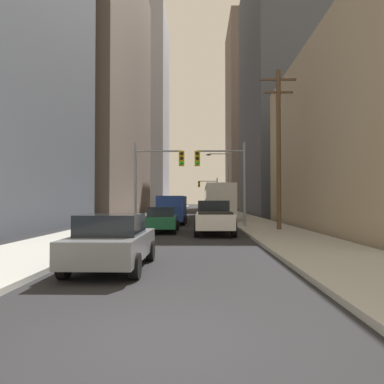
{
  "coord_description": "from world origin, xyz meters",
  "views": [
    {
      "loc": [
        0.69,
        -4.75,
        1.89
      ],
      "look_at": [
        0.0,
        28.62,
        2.69
      ],
      "focal_mm": 34.15,
      "sensor_mm": 36.0,
      "label": 1
    }
  ],
  "objects_px": {
    "pickup_truck_white": "(214,218)",
    "sedan_green": "(161,219)",
    "city_bus": "(218,200)",
    "traffic_signal_far_right": "(209,189)",
    "traffic_signal_near_right": "(223,170)",
    "sedan_beige": "(176,212)",
    "cargo_van_blue": "(172,208)",
    "traffic_signal_near_left": "(157,170)",
    "sedan_grey": "(113,241)"
  },
  "relations": [
    {
      "from": "sedan_beige",
      "to": "city_bus",
      "type": "bearing_deg",
      "value": 6.17
    },
    {
      "from": "traffic_signal_near_left",
      "to": "traffic_signal_near_right",
      "type": "distance_m",
      "value": 4.67
    },
    {
      "from": "traffic_signal_near_right",
      "to": "traffic_signal_far_right",
      "type": "distance_m",
      "value": 39.64
    },
    {
      "from": "pickup_truck_white",
      "to": "traffic_signal_near_right",
      "type": "xyz_separation_m",
      "value": [
        0.82,
        4.8,
        3.1
      ]
    },
    {
      "from": "traffic_signal_near_right",
      "to": "traffic_signal_near_left",
      "type": "bearing_deg",
      "value": -180.0
    },
    {
      "from": "cargo_van_blue",
      "to": "sedan_green",
      "type": "distance_m",
      "value": 7.35
    },
    {
      "from": "pickup_truck_white",
      "to": "sedan_grey",
      "type": "relative_size",
      "value": 1.29
    },
    {
      "from": "pickup_truck_white",
      "to": "sedan_beige",
      "type": "relative_size",
      "value": 1.28
    },
    {
      "from": "sedan_green",
      "to": "traffic_signal_near_left",
      "type": "xyz_separation_m",
      "value": [
        -0.74,
        3.74,
        3.26
      ]
    },
    {
      "from": "cargo_van_blue",
      "to": "traffic_signal_far_right",
      "type": "height_order",
      "value": "traffic_signal_far_right"
    },
    {
      "from": "cargo_van_blue",
      "to": "traffic_signal_near_right",
      "type": "height_order",
      "value": "traffic_signal_near_right"
    },
    {
      "from": "city_bus",
      "to": "sedan_grey",
      "type": "xyz_separation_m",
      "value": [
        -4.26,
        -25.79,
        -1.16
      ]
    },
    {
      "from": "sedan_green",
      "to": "sedan_beige",
      "type": "distance_m",
      "value": 13.51
    },
    {
      "from": "cargo_van_blue",
      "to": "sedan_beige",
      "type": "relative_size",
      "value": 1.24
    },
    {
      "from": "cargo_van_blue",
      "to": "traffic_signal_near_right",
      "type": "relative_size",
      "value": 0.87
    },
    {
      "from": "traffic_signal_far_right",
      "to": "sedan_grey",
      "type": "bearing_deg",
      "value": -94.22
    },
    {
      "from": "city_bus",
      "to": "traffic_signal_far_right",
      "type": "distance_m",
      "value": 29.5
    },
    {
      "from": "city_bus",
      "to": "sedan_grey",
      "type": "relative_size",
      "value": 2.74
    },
    {
      "from": "sedan_beige",
      "to": "traffic_signal_far_right",
      "type": "distance_m",
      "value": 30.31
    },
    {
      "from": "sedan_beige",
      "to": "traffic_signal_far_right",
      "type": "xyz_separation_m",
      "value": [
        3.98,
        29.87,
        3.26
      ]
    },
    {
      "from": "sedan_beige",
      "to": "traffic_signal_near_left",
      "type": "bearing_deg",
      "value": -94.25
    },
    {
      "from": "city_bus",
      "to": "pickup_truck_white",
      "type": "height_order",
      "value": "city_bus"
    },
    {
      "from": "sedan_grey",
      "to": "sedan_beige",
      "type": "height_order",
      "value": "same"
    },
    {
      "from": "traffic_signal_near_left",
      "to": "city_bus",
      "type": "bearing_deg",
      "value": 64.43
    },
    {
      "from": "sedan_grey",
      "to": "traffic_signal_near_right",
      "type": "height_order",
      "value": "traffic_signal_near_right"
    },
    {
      "from": "cargo_van_blue",
      "to": "sedan_grey",
      "type": "xyz_separation_m",
      "value": [
        -0.23,
        -19.17,
        -0.52
      ]
    },
    {
      "from": "sedan_green",
      "to": "traffic_signal_far_right",
      "type": "distance_m",
      "value": 43.68
    },
    {
      "from": "cargo_van_blue",
      "to": "sedan_beige",
      "type": "distance_m",
      "value": 6.2
    },
    {
      "from": "traffic_signal_near_left",
      "to": "traffic_signal_near_right",
      "type": "xyz_separation_m",
      "value": [
        4.67,
        0.0,
        0.0
      ]
    },
    {
      "from": "sedan_beige",
      "to": "traffic_signal_near_right",
      "type": "relative_size",
      "value": 0.7
    },
    {
      "from": "cargo_van_blue",
      "to": "traffic_signal_near_left",
      "type": "height_order",
      "value": "traffic_signal_near_left"
    },
    {
      "from": "city_bus",
      "to": "traffic_signal_far_right",
      "type": "xyz_separation_m",
      "value": [
        -0.18,
        29.42,
        2.1
      ]
    },
    {
      "from": "city_bus",
      "to": "traffic_signal_near_right",
      "type": "xyz_separation_m",
      "value": [
        -0.21,
        -10.21,
        2.1
      ]
    },
    {
      "from": "cargo_van_blue",
      "to": "traffic_signal_near_right",
      "type": "xyz_separation_m",
      "value": [
        3.81,
        -3.58,
        2.75
      ]
    },
    {
      "from": "pickup_truck_white",
      "to": "cargo_van_blue",
      "type": "relative_size",
      "value": 1.03
    },
    {
      "from": "city_bus",
      "to": "cargo_van_blue",
      "type": "relative_size",
      "value": 2.19
    },
    {
      "from": "sedan_grey",
      "to": "traffic_signal_far_right",
      "type": "xyz_separation_m",
      "value": [
        4.07,
        55.22,
        3.26
      ]
    },
    {
      "from": "pickup_truck_white",
      "to": "sedan_grey",
      "type": "bearing_deg",
      "value": -106.65
    },
    {
      "from": "pickup_truck_white",
      "to": "sedan_green",
      "type": "xyz_separation_m",
      "value": [
        -3.11,
        1.05,
        -0.16
      ]
    },
    {
      "from": "pickup_truck_white",
      "to": "city_bus",
      "type": "bearing_deg",
      "value": 86.07
    },
    {
      "from": "pickup_truck_white",
      "to": "traffic_signal_near_left",
      "type": "xyz_separation_m",
      "value": [
        -3.86,
        4.8,
        3.1
      ]
    },
    {
      "from": "sedan_green",
      "to": "pickup_truck_white",
      "type": "bearing_deg",
      "value": -18.71
    },
    {
      "from": "traffic_signal_near_left",
      "to": "traffic_signal_far_right",
      "type": "bearing_deg",
      "value": 83.23
    },
    {
      "from": "cargo_van_blue",
      "to": "sedan_grey",
      "type": "distance_m",
      "value": 19.17
    },
    {
      "from": "city_bus",
      "to": "sedan_green",
      "type": "relative_size",
      "value": 2.7
    },
    {
      "from": "city_bus",
      "to": "sedan_green",
      "type": "height_order",
      "value": "city_bus"
    },
    {
      "from": "cargo_van_blue",
      "to": "traffic_signal_far_right",
      "type": "bearing_deg",
      "value": 83.92
    },
    {
      "from": "city_bus",
      "to": "traffic_signal_near_right",
      "type": "height_order",
      "value": "traffic_signal_near_right"
    },
    {
      "from": "sedan_green",
      "to": "traffic_signal_near_right",
      "type": "relative_size",
      "value": 0.71
    },
    {
      "from": "sedan_green",
      "to": "sedan_beige",
      "type": "bearing_deg",
      "value": 90.07
    }
  ]
}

